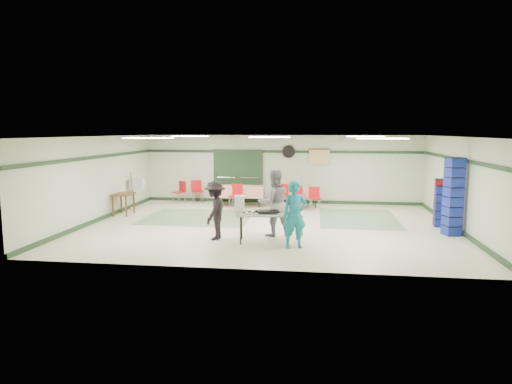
# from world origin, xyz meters

# --- Properties ---
(floor) EXTENTS (11.00, 11.00, 0.00)m
(floor) POSITION_xyz_m (0.00, 0.00, 0.00)
(floor) COLOR beige
(floor) RESTS_ON ground
(ceiling) EXTENTS (11.00, 11.00, 0.00)m
(ceiling) POSITION_xyz_m (0.00, 0.00, 2.70)
(ceiling) COLOR silver
(ceiling) RESTS_ON wall_back
(wall_back) EXTENTS (11.00, 0.00, 11.00)m
(wall_back) POSITION_xyz_m (0.00, 4.50, 1.35)
(wall_back) COLOR #B4BCA1
(wall_back) RESTS_ON floor
(wall_front) EXTENTS (11.00, 0.00, 11.00)m
(wall_front) POSITION_xyz_m (0.00, -4.50, 1.35)
(wall_front) COLOR #B4BCA1
(wall_front) RESTS_ON floor
(wall_left) EXTENTS (0.00, 9.00, 9.00)m
(wall_left) POSITION_xyz_m (-5.50, 0.00, 1.35)
(wall_left) COLOR #B4BCA1
(wall_left) RESTS_ON floor
(wall_right) EXTENTS (0.00, 9.00, 9.00)m
(wall_right) POSITION_xyz_m (5.50, 0.00, 1.35)
(wall_right) COLOR #B4BCA1
(wall_right) RESTS_ON floor
(trim_back) EXTENTS (11.00, 0.06, 0.10)m
(trim_back) POSITION_xyz_m (0.00, 4.47, 2.05)
(trim_back) COLOR #1C341D
(trim_back) RESTS_ON wall_back
(baseboard_back) EXTENTS (11.00, 0.06, 0.12)m
(baseboard_back) POSITION_xyz_m (0.00, 4.47, 0.06)
(baseboard_back) COLOR #1C341D
(baseboard_back) RESTS_ON floor
(trim_left) EXTENTS (0.06, 9.00, 0.10)m
(trim_left) POSITION_xyz_m (-5.47, 0.00, 2.05)
(trim_left) COLOR #1C341D
(trim_left) RESTS_ON wall_back
(baseboard_left) EXTENTS (0.06, 9.00, 0.12)m
(baseboard_left) POSITION_xyz_m (-5.47, 0.00, 0.06)
(baseboard_left) COLOR #1C341D
(baseboard_left) RESTS_ON floor
(trim_right) EXTENTS (0.06, 9.00, 0.10)m
(trim_right) POSITION_xyz_m (5.47, 0.00, 2.05)
(trim_right) COLOR #1C341D
(trim_right) RESTS_ON wall_back
(baseboard_right) EXTENTS (0.06, 9.00, 0.12)m
(baseboard_right) POSITION_xyz_m (5.47, 0.00, 0.06)
(baseboard_right) COLOR #1C341D
(baseboard_right) RESTS_ON floor
(green_patch_a) EXTENTS (3.50, 3.00, 0.01)m
(green_patch_a) POSITION_xyz_m (-2.50, 1.00, 0.00)
(green_patch_a) COLOR gray
(green_patch_a) RESTS_ON floor
(green_patch_b) EXTENTS (2.50, 3.50, 0.01)m
(green_patch_b) POSITION_xyz_m (2.80, 1.50, 0.00)
(green_patch_b) COLOR gray
(green_patch_b) RESTS_ON floor
(double_door_left) EXTENTS (0.90, 0.06, 2.10)m
(double_door_left) POSITION_xyz_m (-2.20, 4.44, 1.05)
(double_door_left) COLOR gray
(double_door_left) RESTS_ON floor
(double_door_right) EXTENTS (0.90, 0.06, 2.10)m
(double_door_right) POSITION_xyz_m (-1.25, 4.44, 1.05)
(double_door_right) COLOR gray
(double_door_right) RESTS_ON floor
(door_frame) EXTENTS (2.00, 0.03, 2.15)m
(door_frame) POSITION_xyz_m (-1.73, 4.42, 1.05)
(door_frame) COLOR #1C341D
(door_frame) RESTS_ON floor
(wall_fan) EXTENTS (0.50, 0.10, 0.50)m
(wall_fan) POSITION_xyz_m (0.30, 4.44, 2.05)
(wall_fan) COLOR black
(wall_fan) RESTS_ON wall_back
(scroll_banner) EXTENTS (0.80, 0.02, 0.60)m
(scroll_banner) POSITION_xyz_m (1.50, 4.44, 1.85)
(scroll_banner) COLOR #D0B582
(scroll_banner) RESTS_ON wall_back
(serving_table) EXTENTS (1.77, 0.88, 0.76)m
(serving_table) POSITION_xyz_m (0.23, -2.10, 0.71)
(serving_table) COLOR #ADADA8
(serving_table) RESTS_ON floor
(sheet_tray_right) EXTENTS (0.62, 0.50, 0.02)m
(sheet_tray_right) POSITION_xyz_m (0.73, -2.11, 0.77)
(sheet_tray_right) COLOR silver
(sheet_tray_right) RESTS_ON serving_table
(sheet_tray_mid) EXTENTS (0.69, 0.55, 0.02)m
(sheet_tray_mid) POSITION_xyz_m (0.17, -2.03, 0.77)
(sheet_tray_mid) COLOR silver
(sheet_tray_mid) RESTS_ON serving_table
(sheet_tray_left) EXTENTS (0.64, 0.51, 0.02)m
(sheet_tray_left) POSITION_xyz_m (-0.31, -2.22, 0.77)
(sheet_tray_left) COLOR silver
(sheet_tray_left) RESTS_ON serving_table
(baking_pan) EXTENTS (0.56, 0.39, 0.08)m
(baking_pan) POSITION_xyz_m (0.21, -2.13, 0.80)
(baking_pan) COLOR black
(baking_pan) RESTS_ON serving_table
(foam_box_stack) EXTENTS (0.27, 0.25, 0.44)m
(foam_box_stack) POSITION_xyz_m (-0.55, -2.08, 0.98)
(foam_box_stack) COLOR white
(foam_box_stack) RESTS_ON serving_table
(volunteer_teal) EXTENTS (0.70, 0.56, 1.65)m
(volunteer_teal) POSITION_xyz_m (0.91, -2.57, 0.83)
(volunteer_teal) COLOR teal
(volunteer_teal) RESTS_ON floor
(volunteer_grey) EXTENTS (1.09, 0.99, 1.82)m
(volunteer_grey) POSITION_xyz_m (0.28, -1.34, 0.91)
(volunteer_grey) COLOR gray
(volunteer_grey) RESTS_ON floor
(volunteer_dark) EXTENTS (0.66, 1.05, 1.56)m
(volunteer_dark) POSITION_xyz_m (-1.23, -1.97, 0.78)
(volunteer_dark) COLOR black
(volunteer_dark) RESTS_ON floor
(dining_table_a) EXTENTS (1.83, 1.02, 0.77)m
(dining_table_a) POSITION_xyz_m (0.64, 3.53, 0.57)
(dining_table_a) COLOR red
(dining_table_a) RESTS_ON floor
(dining_table_b) EXTENTS (2.00, 0.96, 0.77)m
(dining_table_b) POSITION_xyz_m (-1.56, 3.53, 0.57)
(dining_table_b) COLOR red
(dining_table_b) RESTS_ON floor
(chair_a) EXTENTS (0.52, 0.52, 0.86)m
(chair_a) POSITION_xyz_m (0.69, 2.96, 0.52)
(chair_a) COLOR red
(chair_a) RESTS_ON floor
(chair_b) EXTENTS (0.58, 0.58, 0.93)m
(chair_b) POSITION_xyz_m (0.14, 2.96, 0.57)
(chair_b) COLOR red
(chair_b) RESTS_ON floor
(chair_c) EXTENTS (0.45, 0.45, 0.84)m
(chair_c) POSITION_xyz_m (1.36, 2.96, 0.51)
(chair_c) COLOR red
(chair_c) RESTS_ON floor
(chair_d) EXTENTS (0.50, 0.50, 0.91)m
(chair_d) POSITION_xyz_m (-1.54, 2.97, 0.56)
(chair_d) COLOR red
(chair_d) RESTS_ON floor
(chair_loose_a) EXTENTS (0.57, 0.57, 0.91)m
(chair_loose_a) POSITION_xyz_m (-3.33, 4.01, 0.55)
(chair_loose_a) COLOR red
(chair_loose_a) RESTS_ON floor
(chair_loose_b) EXTENTS (0.57, 0.57, 0.88)m
(chair_loose_b) POSITION_xyz_m (-3.94, 3.80, 0.54)
(chair_loose_b) COLOR red
(chair_loose_b) RESTS_ON floor
(crate_stack_blue_a) EXTENTS (0.41, 0.41, 1.24)m
(crate_stack_blue_a) POSITION_xyz_m (5.15, 0.55, 0.62)
(crate_stack_blue_a) COLOR navy
(crate_stack_blue_a) RESTS_ON floor
(crate_stack_red) EXTENTS (0.42, 0.42, 1.43)m
(crate_stack_red) POSITION_xyz_m (5.15, 0.63, 0.72)
(crate_stack_red) COLOR maroon
(crate_stack_red) RESTS_ON floor
(crate_stack_blue_b) EXTENTS (0.51, 0.51, 2.16)m
(crate_stack_blue_b) POSITION_xyz_m (5.15, -0.63, 1.08)
(crate_stack_blue_b) COLOR navy
(crate_stack_blue_b) RESTS_ON floor
(printer_table) EXTENTS (0.61, 0.91, 0.74)m
(printer_table) POSITION_xyz_m (-5.15, 1.11, 0.64)
(printer_table) COLOR brown
(printer_table) RESTS_ON floor
(office_printer) EXTENTS (0.54, 0.49, 0.38)m
(office_printer) POSITION_xyz_m (-5.15, 2.38, 0.94)
(office_printer) COLOR #B4B3AF
(office_printer) RESTS_ON printer_table
(broom) EXTENTS (0.07, 0.22, 1.38)m
(broom) POSITION_xyz_m (-5.23, 2.08, 0.72)
(broom) COLOR brown
(broom) RESTS_ON floor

